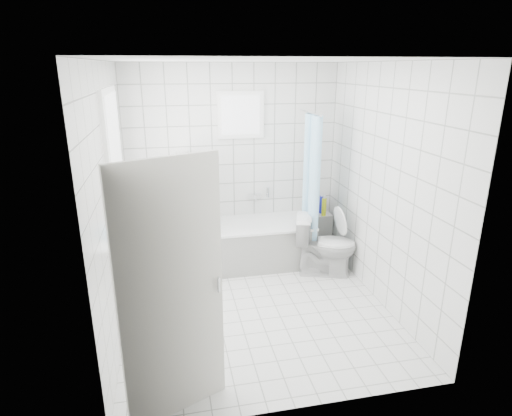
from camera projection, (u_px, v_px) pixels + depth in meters
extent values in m
plane|color=white|center=(256.00, 308.00, 4.74)|extent=(3.00, 3.00, 0.00)
plane|color=white|center=(257.00, 60.00, 3.92)|extent=(3.00, 3.00, 0.00)
cube|color=white|center=(234.00, 164.00, 5.72)|extent=(2.80, 0.02, 2.60)
cube|color=white|center=(301.00, 257.00, 2.94)|extent=(2.80, 0.02, 2.60)
cube|color=white|center=(112.00, 204.00, 4.06)|extent=(0.02, 3.00, 2.60)
cube|color=white|center=(384.00, 188.00, 4.60)|extent=(0.02, 3.00, 2.60)
cube|color=white|center=(117.00, 166.00, 4.25)|extent=(0.01, 0.90, 1.40)
cube|color=white|center=(241.00, 115.00, 5.50)|extent=(0.50, 0.01, 0.50)
cube|color=white|center=(129.00, 235.00, 4.49)|extent=(0.18, 1.02, 0.08)
cube|color=silver|center=(173.00, 296.00, 3.03)|extent=(0.75, 0.36, 2.00)
cube|color=white|center=(252.00, 244.00, 5.73)|extent=(1.56, 0.75, 0.55)
cube|color=white|center=(252.00, 224.00, 5.64)|extent=(1.58, 0.77, 0.03)
cube|color=white|center=(187.00, 217.00, 5.37)|extent=(0.15, 0.85, 1.50)
cube|color=white|center=(316.00, 232.00, 6.16)|extent=(0.40, 0.24, 0.55)
imported|color=silver|center=(325.00, 245.00, 5.42)|extent=(0.86, 0.64, 0.78)
cylinder|color=silver|center=(310.00, 113.00, 5.31)|extent=(0.02, 0.80, 0.02)
cube|color=silver|center=(255.00, 196.00, 5.88)|extent=(0.18, 0.06, 0.06)
imported|color=#B85DBB|center=(131.00, 214.00, 4.71)|extent=(0.11, 0.11, 0.20)
imported|color=#329DE4|center=(128.00, 229.00, 4.30)|extent=(0.11, 0.11, 0.18)
imported|color=white|center=(129.00, 225.00, 4.42)|extent=(0.18, 0.18, 0.17)
cylinder|color=#C1163C|center=(314.00, 206.00, 6.07)|extent=(0.06, 0.06, 0.22)
cylinder|color=#CDD516|center=(324.00, 207.00, 5.97)|extent=(0.06, 0.06, 0.25)
cylinder|color=#1926CA|center=(321.00, 205.00, 6.08)|extent=(0.06, 0.06, 0.25)
cylinder|color=#178F46|center=(315.00, 208.00, 5.96)|extent=(0.06, 0.06, 0.23)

